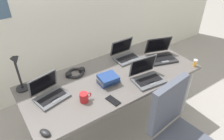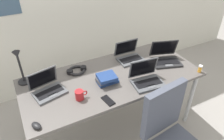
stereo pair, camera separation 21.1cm
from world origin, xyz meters
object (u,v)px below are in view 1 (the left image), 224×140
(laptop_front_right, at_px, (49,93))
(pill_bottle, at_px, (195,63))
(laptop_back_left, at_px, (125,55))
(book_stack, at_px, (108,79))
(laptop_mid_desk, at_px, (161,55))
(cell_phone, at_px, (113,101))
(desk_lamp, at_px, (19,74))
(computer_mouse, at_px, (45,133))
(laptop_by_keyboard, at_px, (147,76))
(coffee_mug, at_px, (84,97))
(headphones, at_px, (75,73))

(laptop_front_right, bearing_deg, pill_bottle, -15.30)
(laptop_back_left, xyz_separation_m, book_stack, (-0.41, -0.27, 0.00))
(laptop_mid_desk, xyz_separation_m, laptop_back_left, (-0.34, 0.22, -0.00))
(cell_phone, height_order, pill_bottle, pill_bottle)
(laptop_back_left, bearing_deg, laptop_mid_desk, -33.61)
(pill_bottle, xyz_separation_m, book_stack, (-0.94, 0.28, 0.01))
(laptop_back_left, distance_m, cell_phone, 0.73)
(desk_lamp, height_order, cell_phone, desk_lamp)
(cell_phone, height_order, book_stack, book_stack)
(laptop_mid_desk, height_order, pill_bottle, laptop_mid_desk)
(computer_mouse, height_order, pill_bottle, pill_bottle)
(desk_lamp, distance_m, computer_mouse, 0.61)
(cell_phone, bearing_deg, laptop_mid_desk, 8.74)
(laptop_by_keyboard, relative_size, book_stack, 1.54)
(laptop_mid_desk, bearing_deg, laptop_front_right, 176.57)
(cell_phone, xyz_separation_m, book_stack, (0.11, 0.24, 0.04))
(laptop_back_left, xyz_separation_m, coffee_mug, (-0.73, -0.37, 0.00))
(desk_lamp, xyz_separation_m, pill_bottle, (1.65, -0.62, -0.16))
(laptop_front_right, bearing_deg, computer_mouse, -115.72)
(laptop_by_keyboard, xyz_separation_m, cell_phone, (-0.45, -0.07, -0.04))
(laptop_back_left, xyz_separation_m, laptop_by_keyboard, (-0.07, -0.44, 0.00))
(computer_mouse, relative_size, book_stack, 0.46)
(desk_lamp, bearing_deg, coffee_mug, -47.85)
(desk_lamp, height_order, pill_bottle, desk_lamp)
(laptop_mid_desk, height_order, headphones, laptop_mid_desk)
(laptop_mid_desk, relative_size, cell_phone, 2.74)
(laptop_mid_desk, bearing_deg, laptop_back_left, 146.39)
(laptop_back_left, bearing_deg, laptop_by_keyboard, -99.27)
(pill_bottle, bearing_deg, computer_mouse, 178.82)
(book_stack, height_order, coffee_mug, book_stack)
(laptop_by_keyboard, distance_m, pill_bottle, 0.60)
(headphones, relative_size, pill_bottle, 2.71)
(laptop_back_left, bearing_deg, pill_bottle, -46.54)
(headphones, distance_m, coffee_mug, 0.43)
(laptop_front_right, bearing_deg, laptop_mid_desk, -3.43)
(laptop_front_right, height_order, laptop_by_keyboard, laptop_by_keyboard)
(pill_bottle, bearing_deg, laptop_mid_desk, 119.55)
(computer_mouse, xyz_separation_m, coffee_mug, (0.41, 0.15, 0.03))
(laptop_front_right, xyz_separation_m, headphones, (0.34, 0.19, -0.03))
(laptop_front_right, distance_m, computer_mouse, 0.41)
(desk_lamp, bearing_deg, laptop_mid_desk, -11.42)
(laptop_back_left, bearing_deg, book_stack, -147.06)
(laptop_front_right, height_order, pill_bottle, laptop_front_right)
(computer_mouse, distance_m, coffee_mug, 0.43)
(book_stack, xyz_separation_m, coffee_mug, (-0.31, -0.10, -0.00))
(desk_lamp, bearing_deg, cell_phone, -43.73)
(cell_phone, relative_size, pill_bottle, 1.72)
(laptop_by_keyboard, relative_size, computer_mouse, 3.33)
(laptop_mid_desk, bearing_deg, computer_mouse, -168.75)
(cell_phone, distance_m, pill_bottle, 1.04)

